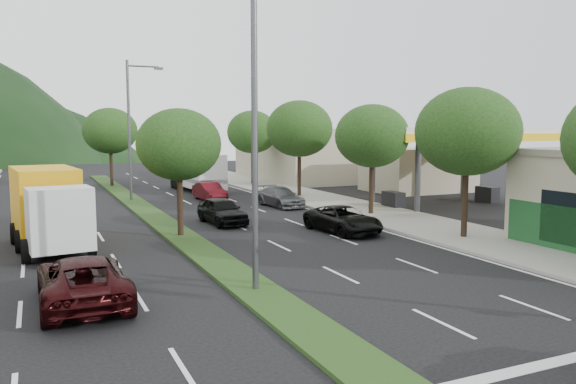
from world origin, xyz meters
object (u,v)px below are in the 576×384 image
car_queue_c (210,192)px  streetlight_near (261,115)px  tree_med_near (179,145)px  car_queue_b (280,197)px  box_truck (48,211)px  tree_r_d (299,129)px  car_queue_d (343,219)px  suv_maroon (83,280)px  car_queue_a (222,211)px  tree_med_far (110,131)px  tree_r_b (467,132)px  streetlight_mid (132,123)px  tree_r_e (252,132)px  tree_r_c (372,136)px  motorhome (197,171)px

car_queue_c → streetlight_near: bearing=-106.0°
tree_med_near → car_queue_b: bearing=42.3°
box_truck → tree_r_d: bearing=-152.5°
tree_r_d → car_queue_d: size_ratio=1.51×
suv_maroon → car_queue_a: suv_maroon is taller
car_queue_c → tree_med_far: bearing=108.2°
tree_r_b → tree_r_d: 18.00m
suv_maroon → streetlight_mid: bearing=-102.9°
tree_med_near → box_truck: bearing=-179.4°
streetlight_mid → car_queue_a: (2.79, -12.11, -4.86)m
streetlight_near → box_truck: size_ratio=1.38×
car_queue_d → streetlight_mid: bearing=108.8°
tree_r_e → car_queue_d: bearing=-100.1°
tree_r_c → motorhome: 18.64m
car_queue_b → box_truck: size_ratio=0.62×
suv_maroon → motorhome: motorhome is taller
tree_r_e → car_queue_b: size_ratio=1.50×
suv_maroon → box_truck: 9.08m
box_truck → motorhome: box_truck is taller
streetlight_mid → car_queue_a: bearing=-77.0°
streetlight_mid → car_queue_c: size_ratio=2.51×
tree_med_near → car_queue_a: size_ratio=1.42×
streetlight_near → streetlight_mid: same height
streetlight_near → motorhome: 30.25m
streetlight_near → car_queue_a: (2.79, 12.89, -4.86)m
tree_med_near → streetlight_mid: (0.21, 15.00, 1.16)m
tree_med_far → car_queue_c: bearing=-68.2°
tree_med_near → suv_maroon: size_ratio=1.15×
tree_r_c → motorhome: bearing=108.8°
car_queue_b → box_truck: box_truck is taller
tree_med_near → suv_maroon: (-5.09, -9.06, -3.70)m
tree_r_b → streetlight_near: 12.47m
tree_med_far → streetlight_mid: bearing=-88.9°
car_queue_c → car_queue_d: 15.20m
tree_r_b → motorhome: tree_r_b is taller
tree_r_e → streetlight_near: size_ratio=0.67×
tree_med_far → tree_r_e: bearing=-18.4°
suv_maroon → box_truck: bearing=-86.0°
streetlight_mid → motorhome: bearing=36.9°
car_queue_b → motorhome: bearing=97.1°
tree_r_e → tree_med_near: size_ratio=1.11×
tree_r_c → streetlight_near: streetlight_near is taller
suv_maroon → car_queue_d: bearing=-152.0°
motorhome → tree_r_b: bearing=-79.5°
streetlight_mid → box_truck: bearing=-111.7°
streetlight_mid → tree_med_near: bearing=-90.8°
motorhome → tree_med_far: bearing=130.1°
tree_med_far → suv_maroon: size_ratio=1.32×
tree_med_near → streetlight_near: streetlight_near is taller
streetlight_mid → car_queue_a: 13.34m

